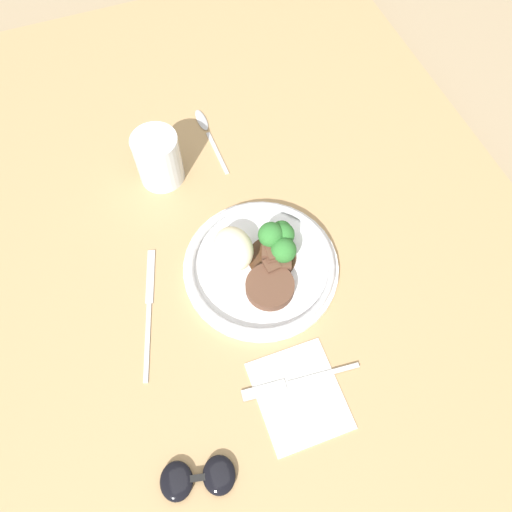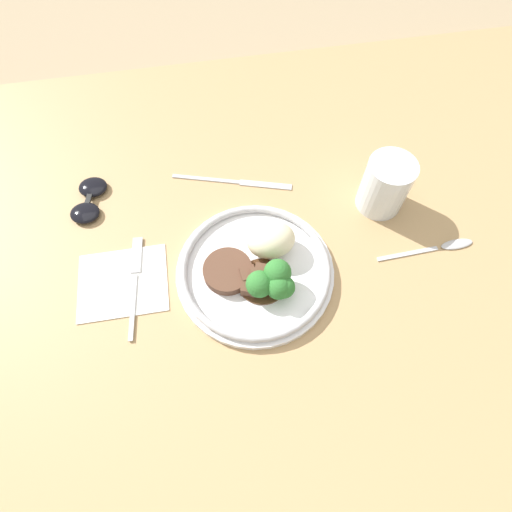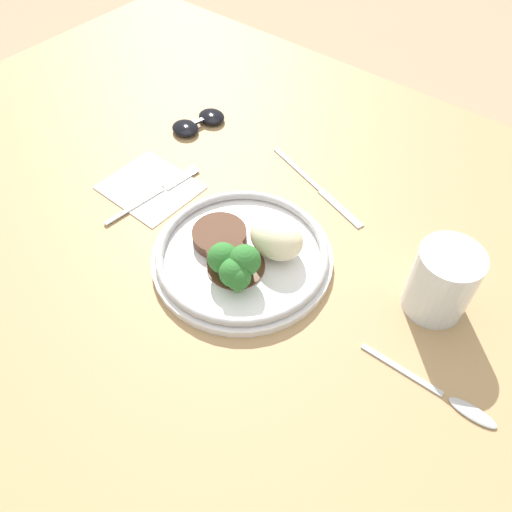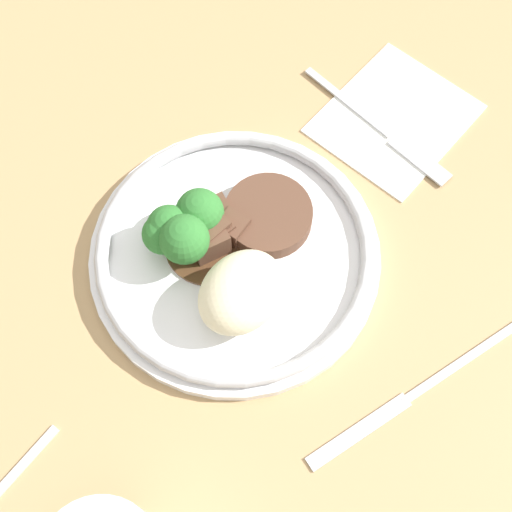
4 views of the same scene
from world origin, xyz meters
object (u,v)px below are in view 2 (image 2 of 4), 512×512
plate (259,268)px  juice_glass (384,188)px  sunglasses (89,200)px  knife (236,182)px  fork (135,276)px  spoon (445,246)px

plate → juice_glass: (0.23, 0.10, 0.02)m
sunglasses → plate: bearing=-22.2°
knife → sunglasses: size_ratio=1.95×
plate → fork: plate is taller
knife → sunglasses: bearing=-163.2°
knife → spoon: size_ratio=1.27×
knife → spoon: spoon is taller
fork → knife: 0.25m
fork → sunglasses: (-0.07, 0.16, 0.00)m
juice_glass → knife: (-0.24, 0.09, -0.04)m
plate → juice_glass: 0.25m
fork → juice_glass: bearing=-74.9°
plate → fork: bearing=171.4°
plate → spoon: 0.31m
plate → knife: 0.19m
plate → sunglasses: plate is taller
spoon → juice_glass: bearing=125.4°
plate → sunglasses: size_ratio=2.29×
spoon → knife: bearing=146.8°
spoon → fork: bearing=174.3°
juice_glass → knife: 0.26m
sunglasses → spoon: bearing=-5.6°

